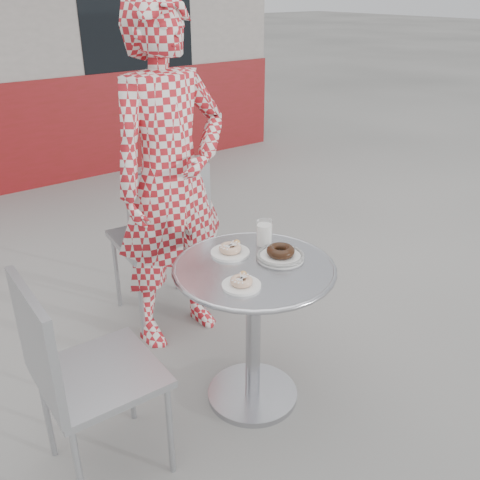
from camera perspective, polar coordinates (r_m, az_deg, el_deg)
ground at (r=2.62m, az=1.17°, el=-17.25°), size 60.00×60.00×0.00m
bistro_table at (r=2.34m, az=1.46°, el=-6.50°), size 0.70×0.70×0.71m
chair_far at (r=3.12m, az=-8.50°, el=-3.13°), size 0.50×0.50×0.95m
chair_left at (r=2.25m, az=-14.45°, el=-17.43°), size 0.44×0.43×0.89m
seated_person at (r=2.72m, az=-7.41°, el=6.32°), size 0.67×0.46×1.78m
plate_far at (r=2.35m, az=-1.02°, el=-1.06°), size 0.17×0.17×0.05m
plate_near at (r=2.10m, az=0.16°, el=-4.55°), size 0.16×0.16×0.04m
plate_checker at (r=2.32m, az=4.34°, el=-1.54°), size 0.21×0.21×0.05m
milk_cup at (r=2.42m, az=2.60°, el=0.69°), size 0.07×0.07×0.12m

